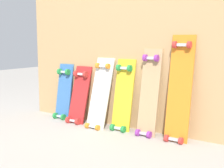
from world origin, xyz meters
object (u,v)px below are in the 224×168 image
object	(u,v)px
skateboard_blue	(64,94)
skateboard_orange	(179,92)
skateboard_white	(100,96)
skateboard_yellow	(123,98)
skateboard_natural	(149,96)
skateboard_red	(79,98)

from	to	relation	value
skateboard_blue	skateboard_orange	distance (m)	1.36
skateboard_white	skateboard_orange	world-z (taller)	skateboard_orange
skateboard_yellow	skateboard_natural	size ratio (longest dim) A/B	0.88
skateboard_red	skateboard_orange	xyz separation A→B (m)	(1.10, 0.02, 0.16)
skateboard_white	skateboard_yellow	xyz separation A→B (m)	(0.25, 0.04, 0.00)
skateboard_yellow	skateboard_orange	world-z (taller)	skateboard_orange
skateboard_orange	skateboard_blue	bearing A→B (deg)	179.46
skateboard_blue	skateboard_red	distance (m)	0.25
skateboard_yellow	skateboard_orange	xyz separation A→B (m)	(0.57, -0.00, 0.11)
skateboard_blue	skateboard_white	world-z (taller)	skateboard_white
skateboard_natural	skateboard_orange	distance (m)	0.29
skateboard_white	skateboard_red	bearing A→B (deg)	176.58
skateboard_blue	skateboard_white	size ratio (longest dim) A/B	0.88
skateboard_blue	skateboard_natural	distance (m)	1.07
skateboard_white	skateboard_yellow	world-z (taller)	skateboard_white
skateboard_blue	skateboard_yellow	size ratio (longest dim) A/B	0.89
skateboard_yellow	skateboard_natural	xyz separation A→B (m)	(0.28, -0.00, 0.05)
skateboard_white	skateboard_natural	distance (m)	0.53
skateboard_red	skateboard_natural	distance (m)	0.82
skateboard_red	skateboard_white	size ratio (longest dim) A/B	0.86
skateboard_blue	skateboard_natural	size ratio (longest dim) A/B	0.78
skateboard_red	skateboard_natural	bearing A→B (deg)	1.39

